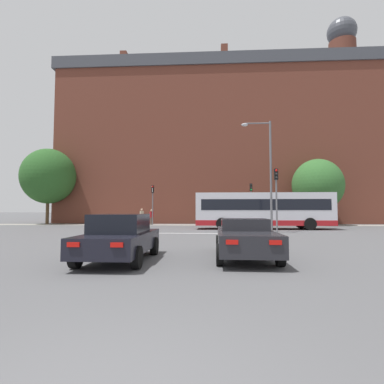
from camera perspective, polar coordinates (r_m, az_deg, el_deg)
name	(u,v)px	position (r m, az deg, el deg)	size (l,w,h in m)	color
stop_line_strip	(196,233)	(21.04, 0.86, -7.88)	(8.20, 0.30, 0.01)	silver
far_pavement	(201,225)	(32.71, 1.74, -6.29)	(69.11, 2.50, 0.01)	gray
brick_civic_building	(228,144)	(41.68, 6.84, 9.05)	(44.12, 10.75, 27.86)	brown
car_saloon_left	(120,237)	(9.99, -13.51, -8.38)	(1.95, 4.27, 1.49)	black
car_roadster_right	(245,238)	(10.47, 10.01, -8.59)	(2.03, 4.85, 1.33)	#232328
bus_crossing_lead	(263,210)	(26.33, 13.34, -3.31)	(11.43, 2.70, 3.07)	silver
traffic_light_far_right	(251,197)	(31.97, 11.20, -1.01)	(0.26, 0.31, 4.41)	slate
traffic_light_near_right	(276,190)	(22.21, 15.77, 0.39)	(0.26, 0.31, 4.60)	slate
traffic_light_far_left	(153,198)	(32.70, -7.51, -1.22)	(0.26, 0.31, 4.30)	slate
street_lamp_junction	(266,165)	(22.99, 13.93, 5.06)	(2.23, 0.36, 8.29)	slate
pedestrian_waiting	(210,216)	(33.29, 3.53, -4.63)	(0.43, 0.28, 1.61)	#333851
pedestrian_walking_east	(152,216)	(33.19, -7.72, -4.51)	(0.45, 0.43, 1.70)	brown
pedestrian_walking_west	(142,215)	(34.12, -9.54, -4.36)	(0.45, 0.43, 1.79)	#333851
tree_by_building	(48,176)	(38.89, -25.68, 2.73)	(6.12, 6.12, 8.80)	#4C3823
tree_kerbside	(318,185)	(35.01, 22.81, 1.22)	(5.36, 5.36, 7.14)	#4C3823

